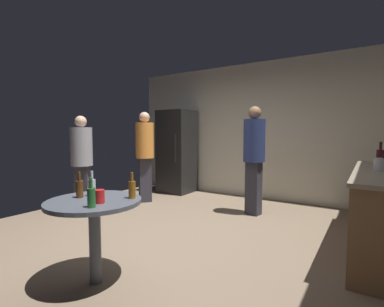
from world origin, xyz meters
name	(u,v)px	position (x,y,z in m)	size (l,w,h in m)	color
ground_plane	(171,239)	(0.00, 0.00, -0.05)	(5.20, 5.20, 0.10)	#7A6651
wall_back	(249,131)	(0.00, 2.63, 1.35)	(5.32, 0.06, 2.70)	beige
refrigerator	(177,152)	(-1.50, 2.20, 0.90)	(0.70, 0.68, 1.80)	black
kettle	(383,165)	(2.23, 0.80, 0.97)	(0.24, 0.17, 0.18)	#B2B2B7
wine_bottle_on_counter	(380,159)	(2.20, 0.98, 1.02)	(0.08, 0.08, 0.31)	#3F141E
foreground_table	(94,212)	(0.13, -1.26, 0.63)	(0.80, 0.80, 0.73)	#4C515B
beer_bottle_amber	(132,189)	(0.37, -1.04, 0.82)	(0.06, 0.06, 0.23)	#8C5919
beer_bottle_brown	(80,188)	(-0.04, -1.28, 0.82)	(0.06, 0.06, 0.23)	#593314
beer_bottle_green	(91,197)	(0.33, -1.43, 0.82)	(0.06, 0.06, 0.23)	#26662D
beer_bottle_clear	(92,187)	(0.00, -1.18, 0.82)	(0.06, 0.06, 0.23)	silver
plastic_cup_red	(100,196)	(0.27, -1.31, 0.79)	(0.08, 0.08, 0.11)	red
person_in_orange_shirt	(145,150)	(-1.48, 1.14, 1.00)	(0.48, 0.48, 1.70)	#2D2D38
person_in_gray_shirt	(82,157)	(-1.81, 0.01, 0.92)	(0.47, 0.47, 1.58)	#2D2D38
person_in_navy_shirt	(254,152)	(0.56, 1.45, 1.01)	(0.39, 0.39, 1.73)	#2D2D38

